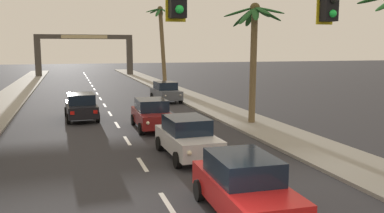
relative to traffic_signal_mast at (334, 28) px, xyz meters
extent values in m
cube|color=gray|center=(4.68, 19.63, -4.95)|extent=(3.20, 110.00, 0.14)
cube|color=silver|center=(-3.12, 3.15, -5.02)|extent=(0.16, 2.00, 0.01)
cube|color=silver|center=(-3.12, 7.45, -5.02)|extent=(0.16, 2.00, 0.01)
cube|color=silver|center=(-3.12, 11.75, -5.02)|extent=(0.16, 2.00, 0.01)
cube|color=silver|center=(-3.12, 16.06, -5.02)|extent=(0.16, 2.00, 0.01)
cube|color=silver|center=(-3.12, 20.36, -5.02)|extent=(0.16, 2.00, 0.01)
cube|color=silver|center=(-3.12, 24.67, -5.02)|extent=(0.16, 2.00, 0.01)
cube|color=silver|center=(-3.12, 28.97, -5.02)|extent=(0.16, 2.00, 0.01)
cube|color=silver|center=(-3.12, 33.27, -5.02)|extent=(0.16, 2.00, 0.01)
cube|color=silver|center=(-3.12, 37.58, -5.02)|extent=(0.16, 2.00, 0.01)
cube|color=silver|center=(-3.12, 41.88, -5.02)|extent=(0.16, 2.00, 0.01)
cube|color=silver|center=(-3.12, 46.18, -5.02)|extent=(0.16, 2.00, 0.01)
cube|color=silver|center=(-3.12, 50.49, -5.02)|extent=(0.16, 2.00, 0.01)
cube|color=silver|center=(-3.12, 54.79, -5.02)|extent=(0.16, 2.00, 0.01)
cube|color=silver|center=(-3.12, 59.10, -5.02)|extent=(0.16, 2.00, 0.01)
cube|color=silver|center=(-3.12, 63.40, -5.02)|extent=(0.16, 2.00, 0.01)
cube|color=silver|center=(-3.12, 67.70, -5.02)|extent=(0.16, 2.00, 0.01)
cube|color=black|center=(-0.15, -0.02, 0.60)|extent=(0.32, 0.26, 0.92)
sphere|color=black|center=(-0.15, -0.16, 0.60)|extent=(0.17, 0.17, 0.17)
sphere|color=#1EE54C|center=(-0.15, -0.16, 0.30)|extent=(0.17, 0.17, 0.17)
cube|color=yellow|center=(-0.15, 0.15, 0.60)|extent=(0.42, 0.03, 1.04)
sphere|color=#1EE54C|center=(-3.64, -0.16, 0.30)|extent=(0.17, 0.17, 0.17)
cube|color=red|center=(-1.32, 1.74, -4.34)|extent=(1.89, 4.35, 0.72)
cube|color=black|center=(-1.32, 1.89, -3.66)|extent=(1.67, 2.25, 0.64)
cylinder|color=black|center=(-0.41, 3.13, -4.70)|extent=(0.24, 0.65, 0.64)
cylinder|color=black|center=(-2.14, 3.18, -4.70)|extent=(0.24, 0.65, 0.64)
cube|color=red|center=(-0.59, 3.88, -4.24)|extent=(0.24, 0.07, 0.20)
cube|color=red|center=(-1.91, 3.92, -4.24)|extent=(0.24, 0.07, 0.20)
cube|color=silver|center=(-1.10, 8.02, -4.34)|extent=(1.88, 4.35, 0.72)
cube|color=black|center=(-1.10, 8.17, -3.66)|extent=(1.66, 2.24, 0.64)
cylinder|color=black|center=(-0.20, 6.62, -4.70)|extent=(0.24, 0.65, 0.64)
cylinder|color=black|center=(-1.92, 6.57, -4.70)|extent=(0.24, 0.65, 0.64)
cylinder|color=black|center=(-0.28, 9.46, -4.70)|extent=(0.24, 0.65, 0.64)
cylinder|color=black|center=(-2.00, 9.41, -4.70)|extent=(0.24, 0.65, 0.64)
sphere|color=#F9EFC6|center=(-0.42, 5.86, -4.26)|extent=(0.18, 0.18, 0.18)
sphere|color=#F9EFC6|center=(-1.66, 5.83, -4.26)|extent=(0.18, 0.18, 0.18)
cube|color=red|center=(-0.50, 10.19, -4.24)|extent=(0.24, 0.07, 0.20)
cube|color=red|center=(-1.82, 10.16, -4.24)|extent=(0.24, 0.07, 0.20)
cube|color=maroon|center=(-1.35, 14.29, -4.34)|extent=(1.81, 4.32, 0.72)
cube|color=black|center=(-1.35, 14.44, -3.66)|extent=(1.63, 2.22, 0.64)
cylinder|color=black|center=(-0.51, 12.87, -4.70)|extent=(0.23, 0.64, 0.64)
cylinder|color=black|center=(-2.23, 12.89, -4.70)|extent=(0.23, 0.64, 0.64)
cylinder|color=black|center=(-0.48, 15.70, -4.70)|extent=(0.23, 0.64, 0.64)
cylinder|color=black|center=(-2.20, 15.72, -4.70)|extent=(0.23, 0.64, 0.64)
sphere|color=#F9EFC6|center=(-0.76, 12.12, -4.26)|extent=(0.18, 0.18, 0.18)
sphere|color=#F9EFC6|center=(-2.00, 12.13, -4.26)|extent=(0.18, 0.18, 0.18)
cube|color=red|center=(-0.67, 16.45, -4.24)|extent=(0.24, 0.06, 0.20)
cube|color=red|center=(-1.99, 16.46, -4.24)|extent=(0.24, 0.06, 0.20)
cube|color=black|center=(-5.08, 18.60, -4.34)|extent=(1.95, 4.37, 0.72)
cube|color=black|center=(-5.08, 18.45, -3.66)|extent=(1.69, 2.27, 0.64)
cylinder|color=black|center=(-6.01, 19.98, -4.70)|extent=(0.25, 0.65, 0.64)
cylinder|color=black|center=(-4.28, 20.06, -4.70)|extent=(0.25, 0.65, 0.64)
cylinder|color=black|center=(-5.88, 17.15, -4.70)|extent=(0.25, 0.65, 0.64)
cylinder|color=black|center=(-4.16, 17.22, -4.70)|extent=(0.25, 0.65, 0.64)
sphere|color=#B2B2AD|center=(-5.80, 20.74, -4.26)|extent=(0.18, 0.18, 0.18)
sphere|color=#B2B2AD|center=(-4.56, 20.80, -4.26)|extent=(0.18, 0.18, 0.18)
cube|color=red|center=(-5.65, 16.41, -4.24)|extent=(0.24, 0.07, 0.20)
cube|color=red|center=(-4.33, 16.47, -4.24)|extent=(0.24, 0.07, 0.20)
cube|color=#4C515B|center=(2.07, 25.43, -4.34)|extent=(1.91, 4.36, 0.72)
cube|color=black|center=(2.07, 25.58, -3.66)|extent=(1.67, 2.25, 0.64)
cylinder|color=black|center=(2.98, 24.04, -4.70)|extent=(0.24, 0.65, 0.64)
cylinder|color=black|center=(1.26, 23.98, -4.70)|extent=(0.24, 0.65, 0.64)
cylinder|color=black|center=(2.89, 26.87, -4.70)|extent=(0.24, 0.65, 0.64)
cylinder|color=black|center=(1.16, 26.81, -4.70)|extent=(0.24, 0.65, 0.64)
sphere|color=#B2B2AD|center=(2.77, 23.28, -4.26)|extent=(0.18, 0.18, 0.18)
sphere|color=#B2B2AD|center=(1.53, 23.24, -4.26)|extent=(0.18, 0.18, 0.18)
cube|color=red|center=(2.66, 27.61, -4.24)|extent=(0.24, 0.07, 0.20)
cube|color=red|center=(1.34, 27.56, -4.24)|extent=(0.24, 0.07, 0.20)
cylinder|color=brown|center=(4.63, 13.86, -1.64)|extent=(0.44, 0.38, 6.77)
ellipsoid|color=#1E5123|center=(5.52, 13.88, 1.47)|extent=(1.78, 0.42, 0.88)
ellipsoid|color=#1E5123|center=(5.41, 14.38, 1.61)|extent=(1.75, 1.38, 0.60)
ellipsoid|color=#1E5123|center=(4.76, 14.65, 1.34)|extent=(0.61, 1.69, 1.13)
ellipsoid|color=#1E5123|center=(4.28, 14.54, 1.32)|extent=(1.14, 1.62, 1.17)
ellipsoid|color=#1E5123|center=(3.84, 14.23, 1.58)|extent=(1.85, 1.10, 0.67)
ellipsoid|color=#1E5123|center=(4.00, 13.44, 1.33)|extent=(1.60, 1.23, 1.15)
ellipsoid|color=#1E5123|center=(4.33, 13.10, 1.41)|extent=(1.05, 1.75, 0.98)
ellipsoid|color=#1E5123|center=(4.69, 12.97, 1.57)|extent=(0.46, 1.85, 0.68)
ellipsoid|color=#1E5123|center=(5.22, 13.14, 1.62)|extent=(1.45, 1.72, 0.58)
sphere|color=#4C4223|center=(4.66, 13.86, 1.79)|extent=(0.60, 0.60, 0.60)
cylinder|color=brown|center=(4.39, 36.64, -0.68)|extent=(0.94, 0.44, 8.70)
ellipsoid|color=#1E5123|center=(4.97, 36.57, 3.41)|extent=(1.74, 0.55, 0.84)
ellipsoid|color=#1E5123|center=(4.42, 37.44, 3.44)|extent=(0.94, 1.77, 0.78)
ellipsoid|color=#1E5123|center=(3.71, 37.40, 3.54)|extent=(1.22, 1.75, 0.58)
ellipsoid|color=#1E5123|center=(3.30, 36.43, 3.52)|extent=(1.82, 0.83, 0.62)
ellipsoid|color=#1E5123|center=(3.77, 35.99, 3.27)|extent=(1.14, 1.57, 1.10)
ellipsoid|color=#1E5123|center=(4.60, 35.96, 3.40)|extent=(1.28, 1.64, 0.85)
sphere|color=#4C4223|center=(4.14, 36.64, 3.72)|extent=(0.60, 0.60, 0.60)
cube|color=#423D38|center=(-10.18, 59.19, -2.10)|extent=(0.90, 0.90, 5.85)
cube|color=#423D38|center=(3.95, 59.19, -2.10)|extent=(0.90, 0.90, 5.85)
cube|color=#423D38|center=(-3.12, 59.19, 1.18)|extent=(15.03, 0.60, 0.70)
cube|color=tan|center=(-3.12, 58.87, 1.18)|extent=(7.07, 0.08, 0.56)
camera|label=1|loc=(-5.76, -7.97, -0.43)|focal=38.02mm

